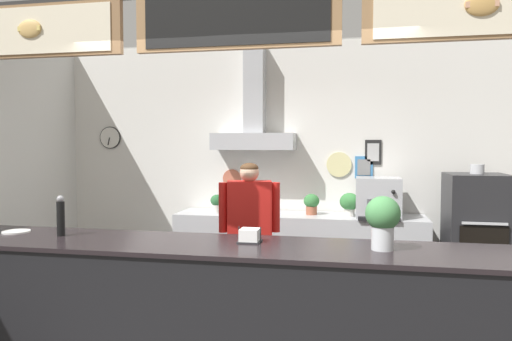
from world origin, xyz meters
The scene contains 13 objects.
back_wall_assembly centered at (-0.02, 2.51, 1.58)m, with size 5.80×2.70×2.99m.
service_counter centered at (0.00, -0.24, 0.53)m, with size 4.37×0.72×1.06m.
back_prep_counter centered at (0.21, 2.25, 0.45)m, with size 2.86×0.62×0.91m.
pizza_oven centered at (2.09, 2.09, 0.71)m, with size 0.60×0.69×1.52m.
shop_worker centered at (-0.11, 1.03, 0.83)m, with size 0.55×0.31×1.56m.
espresso_machine centered at (1.10, 2.23, 1.13)m, with size 0.49×0.56×0.44m.
potted_rosemary centered at (0.79, 2.22, 1.07)m, with size 0.22×0.22×0.27m.
potted_oregano centered at (-0.77, 2.23, 1.03)m, with size 0.15×0.15×0.21m.
potted_basil centered at (0.35, 2.27, 1.05)m, with size 0.18×0.18×0.24m.
pepper_grinder centered at (-1.24, -0.20, 1.21)m, with size 0.06×0.06×0.29m.
napkin_holder centered at (0.15, -0.14, 1.10)m, with size 0.16×0.15×0.10m.
basil_vase centered at (1.02, -0.21, 1.25)m, with size 0.22×0.22×0.34m.
condiment_plate centered at (-1.65, -0.14, 1.07)m, with size 0.20×0.20×0.01m.
Camera 1 is at (0.85, -3.33, 1.73)m, focal length 34.13 mm.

